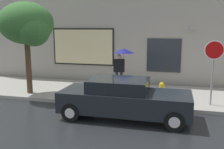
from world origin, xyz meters
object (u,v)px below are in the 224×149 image
object	(u,v)px
fire_hydrant	(162,91)
stop_sign	(214,60)
pedestrian_with_umbrella	(122,57)
street_tree	(28,25)
parked_car	(124,99)

from	to	relation	value
fire_hydrant	stop_sign	bearing A→B (deg)	-8.61
pedestrian_with_umbrella	street_tree	size ratio (longest dim) A/B	0.49
fire_hydrant	stop_sign	size ratio (longest dim) A/B	0.29
parked_car	street_tree	bearing A→B (deg)	159.93
pedestrian_with_umbrella	stop_sign	bearing A→B (deg)	-21.99
street_tree	stop_sign	world-z (taller)	street_tree
pedestrian_with_umbrella	parked_car	bearing A→B (deg)	-76.85
fire_hydrant	pedestrian_with_umbrella	xyz separation A→B (m)	(-2.01, 1.30, 1.24)
parked_car	stop_sign	size ratio (longest dim) A/B	1.78
pedestrian_with_umbrella	stop_sign	world-z (taller)	stop_sign
pedestrian_with_umbrella	street_tree	world-z (taller)	street_tree
parked_car	pedestrian_with_umbrella	world-z (taller)	pedestrian_with_umbrella
fire_hydrant	parked_car	bearing A→B (deg)	-118.73
fire_hydrant	stop_sign	xyz separation A→B (m)	(1.94, -0.29, 1.45)
fire_hydrant	street_tree	world-z (taller)	street_tree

